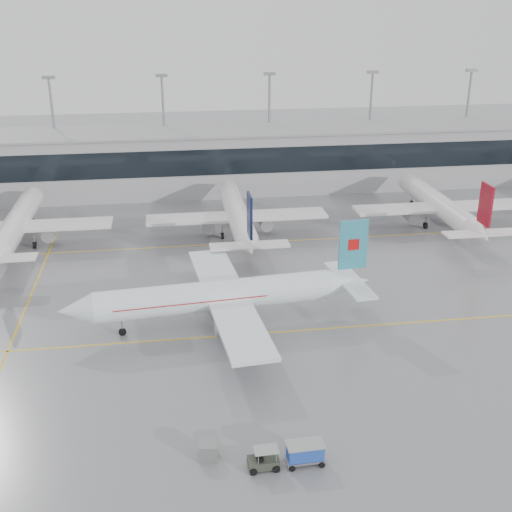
{
  "coord_description": "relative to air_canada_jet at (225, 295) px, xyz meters",
  "views": [
    {
      "loc": [
        -11.4,
        -66.07,
        36.99
      ],
      "look_at": [
        0.0,
        12.0,
        5.0
      ],
      "focal_mm": 45.0,
      "sensor_mm": 36.0,
      "label": 1
    }
  ],
  "objects": [
    {
      "name": "taxi_line_cross",
      "position": [
        -24.95,
        12.01,
        -3.84
      ],
      "size": [
        0.25,
        60.0,
        0.01
      ],
      "primitive_type": "cube",
      "color": "yellow",
      "rests_on": "ground"
    },
    {
      "name": "taxi_line_main",
      "position": [
        5.05,
        -2.99,
        -3.84
      ],
      "size": [
        120.0,
        0.25,
        0.01
      ],
      "primitive_type": "cube",
      "color": "yellow",
      "rests_on": "ground"
    },
    {
      "name": "gse_unit",
      "position": [
        -3.93,
        -24.23,
        -3.06
      ],
      "size": [
        1.73,
        1.63,
        1.55
      ],
      "primitive_type": "cube",
      "rotation": [
        0.0,
        0.0,
        -0.13
      ],
      "color": "slate",
      "rests_on": "ground"
    },
    {
      "name": "air_canada_jet",
      "position": [
        0.0,
        0.0,
        0.0
      ],
      "size": [
        37.93,
        30.83,
        12.06
      ],
      "rotation": [
        0.0,
        0.0,
        3.23
      ],
      "color": "white",
      "rests_on": "ground"
    },
    {
      "name": "parked_jet_d",
      "position": [
        40.05,
        30.7,
        -0.13
      ],
      "size": [
        29.64,
        36.96,
        11.72
      ],
      "rotation": [
        0.0,
        0.0,
        1.57
      ],
      "color": "white",
      "rests_on": "ground"
    },
    {
      "name": "terminal_roof",
      "position": [
        5.05,
        59.01,
        8.36
      ],
      "size": [
        182.0,
        16.0,
        0.4
      ],
      "primitive_type": "cube",
      "color": "gray",
      "rests_on": "ground"
    },
    {
      "name": "baggage_tug",
      "position": [
        0.55,
        -26.13,
        -3.17
      ],
      "size": [
        3.95,
        1.72,
        1.91
      ],
      "rotation": [
        0.0,
        0.0,
        0.03
      ],
      "color": "#30352B",
      "rests_on": "ground"
    },
    {
      "name": "terminal",
      "position": [
        5.05,
        59.01,
        2.16
      ],
      "size": [
        180.0,
        15.0,
        12.0
      ],
      "primitive_type": "cube",
      "color": "#9B9A9E",
      "rests_on": "ground"
    },
    {
      "name": "parked_jet_b",
      "position": [
        -29.95,
        30.7,
        -0.13
      ],
      "size": [
        29.64,
        36.96,
        11.72
      ],
      "rotation": [
        0.0,
        0.0,
        1.57
      ],
      "color": "white",
      "rests_on": "ground"
    },
    {
      "name": "baggage_cart",
      "position": [
        4.15,
        -26.01,
        -2.67
      ],
      "size": [
        3.29,
        1.91,
        2.0
      ],
      "rotation": [
        0.0,
        0.0,
        0.03
      ],
      "color": "gray",
      "rests_on": "ground"
    },
    {
      "name": "light_masts",
      "position": [
        5.05,
        65.01,
        9.5
      ],
      "size": [
        156.4,
        1.0,
        22.6
      ],
      "color": "gray",
      "rests_on": "ground"
    },
    {
      "name": "parked_jet_c",
      "position": [
        5.05,
        30.7,
        -0.13
      ],
      "size": [
        29.64,
        36.96,
        11.72
      ],
      "rotation": [
        0.0,
        0.0,
        1.57
      ],
      "color": "white",
      "rests_on": "ground"
    },
    {
      "name": "ground",
      "position": [
        5.05,
        -2.99,
        -3.84
      ],
      "size": [
        320.0,
        320.0,
        0.0
      ],
      "primitive_type": "plane",
      "color": "gray",
      "rests_on": "ground"
    },
    {
      "name": "taxi_line_north",
      "position": [
        5.05,
        27.01,
        -3.84
      ],
      "size": [
        120.0,
        0.25,
        0.01
      ],
      "primitive_type": "cube",
      "color": "yellow",
      "rests_on": "ground"
    },
    {
      "name": "terminal_glass",
      "position": [
        5.05,
        51.46,
        3.66
      ],
      "size": [
        180.0,
        0.2,
        5.0
      ],
      "primitive_type": "cube",
      "color": "black",
      "rests_on": "ground"
    }
  ]
}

